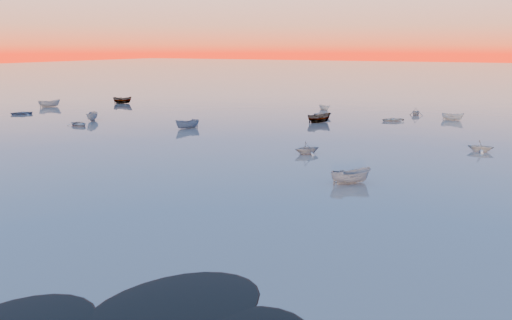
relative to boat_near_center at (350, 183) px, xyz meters
The scene contains 3 objects.
ground 73.49m from the boat_near_center, 100.16° to the left, with size 600.00×600.00×0.00m, color #695D57.
moored_fleet 28.46m from the boat_near_center, 117.10° to the left, with size 124.00×58.00×1.20m, color #B7B8B3, non-canonical shape.
boat_near_center is the anchor object (origin of this frame).
Camera 1 is at (25.06, -16.40, 12.55)m, focal length 35.00 mm.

